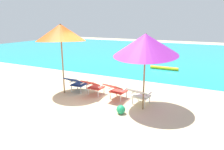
{
  "coord_description": "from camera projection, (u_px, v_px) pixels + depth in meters",
  "views": [
    {
      "loc": [
        3.33,
        -6.06,
        2.75
      ],
      "look_at": [
        0.0,
        0.66,
        0.75
      ],
      "focal_mm": 32.73,
      "sensor_mm": 36.0,
      "label": 1
    }
  ],
  "objects": [
    {
      "name": "beach_umbrella_right",
      "position": [
        145.0,
        45.0,
        6.01
      ],
      "size": [
        2.1,
        2.15,
        2.48
      ],
      "color": "olive",
      "rests_on": "ground_plane"
    },
    {
      "name": "swim_buoy",
      "position": [
        164.0,
        68.0,
        11.83
      ],
      "size": [
        1.6,
        0.18,
        0.18
      ],
      "primitive_type": "cylinder",
      "rotation": [
        0.0,
        1.57,
        0.0
      ],
      "color": "yellow",
      "rests_on": "ocean_band"
    },
    {
      "name": "ocean_band",
      "position": [
        169.0,
        54.0,
        17.64
      ],
      "size": [
        40.0,
        18.0,
        0.01
      ],
      "primitive_type": "cube",
      "color": "teal",
      "rests_on": "ground_plane"
    },
    {
      "name": "lounge_chair_near_left",
      "position": [
        94.0,
        86.0,
        7.62
      ],
      "size": [
        0.58,
        0.9,
        0.68
      ],
      "color": "red",
      "rests_on": "ground_plane"
    },
    {
      "name": "lounge_chair_far_left",
      "position": [
        76.0,
        83.0,
        7.98
      ],
      "size": [
        0.56,
        0.89,
        0.68
      ],
      "color": "navy",
      "rests_on": "ground_plane"
    },
    {
      "name": "lounge_chair_far_right",
      "position": [
        139.0,
        94.0,
        6.72
      ],
      "size": [
        0.63,
        0.93,
        0.68
      ],
      "color": "silver",
      "rests_on": "ground_plane"
    },
    {
      "name": "beach_umbrella_left",
      "position": [
        61.0,
        33.0,
        7.44
      ],
      "size": [
        2.57,
        2.58,
        2.7
      ],
      "color": "olive",
      "rests_on": "ground_plane"
    },
    {
      "name": "lounge_chair_near_right",
      "position": [
        116.0,
        89.0,
        7.21
      ],
      "size": [
        0.64,
        0.93,
        0.68
      ],
      "color": "red",
      "rests_on": "ground_plane"
    },
    {
      "name": "ground_plane",
      "position": [
        140.0,
        74.0,
        10.84
      ],
      "size": [
        40.0,
        40.0,
        0.0
      ],
      "primitive_type": "plane",
      "color": "#CCB78E"
    },
    {
      "name": "beach_ball",
      "position": [
        121.0,
        109.0,
        6.2
      ],
      "size": [
        0.27,
        0.27,
        0.27
      ],
      "primitive_type": "sphere",
      "color": "#1E9E60",
      "rests_on": "ground_plane"
    }
  ]
}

